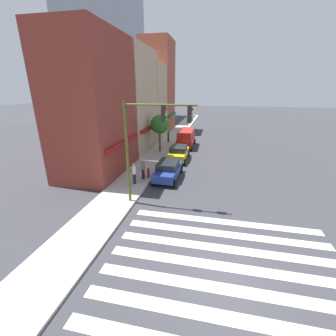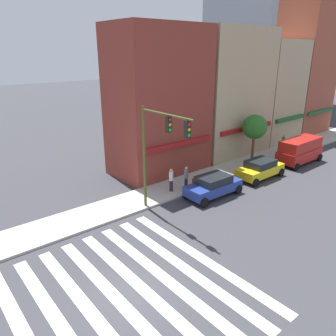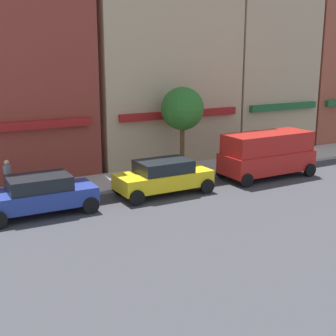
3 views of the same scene
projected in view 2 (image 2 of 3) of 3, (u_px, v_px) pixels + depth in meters
name	position (u px, v px, depth m)	size (l,w,h in m)	color
ground_plane	(130.00, 293.00, 14.40)	(200.00, 200.00, 0.00)	#38383D
sidewalk_left	(61.00, 226.00, 19.81)	(120.00, 3.00, 0.15)	#B2ADA3
crosswalk_stripes	(130.00, 293.00, 14.40)	(9.19, 10.80, 0.01)	silver
storefront_row	(249.00, 87.00, 34.07)	(30.39, 5.30, 15.58)	maroon
traffic_signal	(159.00, 142.00, 19.52)	(0.32, 4.55, 6.87)	#474C1E
sedan_blue	(213.00, 185.00, 23.71)	(4.44, 2.02, 1.59)	navy
sedan_yellow	(260.00, 169.00, 27.09)	(4.40, 2.02, 1.59)	yellow
van_red	(300.00, 150.00, 30.60)	(5.02, 2.22, 2.34)	#B21E19
pedestrian_white_shirt	(171.00, 179.00, 24.19)	(0.32, 0.32, 1.77)	#23232D
pedestrian_green_top	(283.00, 143.00, 33.73)	(0.32, 0.32, 1.77)	#23232D
pedestrian_grey_coat	(186.00, 177.00, 24.62)	(0.32, 0.32, 1.77)	#23232D
fire_hydrant	(193.00, 183.00, 24.80)	(0.24, 0.24, 0.84)	red
street_tree	(255.00, 127.00, 29.83)	(2.25, 2.25, 4.46)	brown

